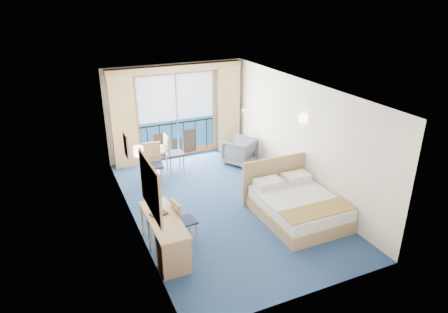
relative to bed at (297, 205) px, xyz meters
The scene contains 22 objects.
floor 1.71m from the bed, 136.05° to the left, with size 6.50×6.50×0.00m, color navy.
room_walls 2.25m from the bed, 136.05° to the left, with size 4.04×6.54×2.72m.
balcony_door 4.63m from the bed, 105.57° to the left, with size 2.36×0.03×2.52m.
curtain_left 5.16m from the bed, 123.10° to the left, with size 0.65×0.22×2.55m, color tan.
curtain_right 4.37m from the bed, 85.49° to the left, with size 0.65×0.22×2.55m, color tan.
pelmet 4.99m from the bed, 105.88° to the left, with size 3.80×0.25×0.18m, color tan.
mirror 3.44m from the bed, behind, with size 0.05×1.25×0.95m.
wall_print 3.81m from the bed, 153.03° to the left, with size 0.04×0.42×0.52m.
sconce_left 3.56m from the bed, 169.73° to the left, with size 0.18×0.18×0.18m, color beige.
sconce_right 2.00m from the bed, 54.65° to the left, with size 0.18×0.18×0.18m, color beige.
bed is the anchor object (origin of this frame).
nightstand 1.27m from the bed, 65.27° to the left, with size 0.47×0.44×0.61m, color #A27555.
phone 1.30m from the bed, 65.02° to the left, with size 0.20×0.16×0.09m, color silver.
armchair 3.13m from the bed, 86.85° to the left, with size 0.78×0.80×0.73m, color #4B505C.
floor_lamp 3.56m from the bed, 82.11° to the left, with size 0.20×0.20×1.45m.
desk 2.98m from the bed, behind, with size 0.54×1.57×0.74m.
desk_chair 2.55m from the bed, behind, with size 0.43×0.42×0.90m.
folder 3.01m from the bed, behind, with size 0.29×0.22×0.03m, color black.
desk_lamp 3.09m from the bed, behind, with size 0.12×0.12×0.43m.
round_table 4.07m from the bed, 123.61° to the left, with size 0.80×0.80×0.72m.
table_chair_a 3.80m from the bed, 117.21° to the left, with size 0.47×0.46×1.04m.
table_chair_b 3.77m from the bed, 128.65° to the left, with size 0.50×0.51×1.04m.
Camera 1 is at (-3.26, -7.34, 4.56)m, focal length 32.00 mm.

